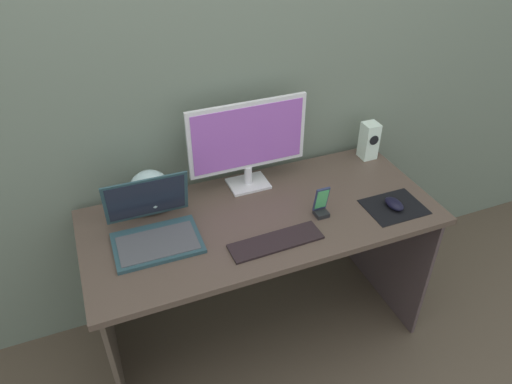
# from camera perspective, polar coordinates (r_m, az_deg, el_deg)

# --- Properties ---
(ground_plane) EXTENTS (8.00, 8.00, 0.00)m
(ground_plane) POSITION_cam_1_polar(r_m,az_deg,el_deg) (2.57, 0.61, -16.00)
(ground_plane) COLOR brown
(wall_back) EXTENTS (6.00, 0.04, 2.50)m
(wall_back) POSITION_cam_1_polar(r_m,az_deg,el_deg) (2.10, -3.29, 14.21)
(wall_back) COLOR slate
(wall_back) RESTS_ON ground_plane
(desk) EXTENTS (1.50, 0.66, 0.75)m
(desk) POSITION_cam_1_polar(r_m,az_deg,el_deg) (2.13, 0.71, -5.96)
(desk) COLOR #503F35
(desk) RESTS_ON ground_plane
(monitor) EXTENTS (0.54, 0.14, 0.41)m
(monitor) POSITION_cam_1_polar(r_m,az_deg,el_deg) (2.09, -0.98, 6.09)
(monitor) COLOR silver
(monitor) RESTS_ON desk
(speaker_right) EXTENTS (0.08, 0.08, 0.19)m
(speaker_right) POSITION_cam_1_polar(r_m,az_deg,el_deg) (2.43, 13.31, 5.98)
(speaker_right) COLOR white
(speaker_right) RESTS_ON desk
(laptop) EXTENTS (0.34, 0.30, 0.23)m
(laptop) POSITION_cam_1_polar(r_m,az_deg,el_deg) (1.93, -12.09, -4.18)
(laptop) COLOR #28434B
(laptop) RESTS_ON desk
(fishbowl) EXTENTS (0.18, 0.18, 0.18)m
(fishbowl) POSITION_cam_1_polar(r_m,az_deg,el_deg) (2.07, -12.46, 0.12)
(fishbowl) COLOR silver
(fishbowl) RESTS_ON desk
(keyboard_external) EXTENTS (0.38, 0.12, 0.01)m
(keyboard_external) POSITION_cam_1_polar(r_m,az_deg,el_deg) (1.90, 2.38, -5.92)
(keyboard_external) COLOR black
(keyboard_external) RESTS_ON desk
(mousepad) EXTENTS (0.25, 0.20, 0.00)m
(mousepad) POSITION_cam_1_polar(r_m,az_deg,el_deg) (2.16, 16.11, -1.71)
(mousepad) COLOR black
(mousepad) RESTS_ON desk
(mouse) EXTENTS (0.07, 0.10, 0.04)m
(mouse) POSITION_cam_1_polar(r_m,az_deg,el_deg) (2.14, 16.13, -1.36)
(mouse) COLOR black
(mouse) RESTS_ON mousepad
(phone_in_dock) EXTENTS (0.06, 0.05, 0.14)m
(phone_in_dock) POSITION_cam_1_polar(r_m,az_deg,el_deg) (2.02, 7.77, -1.60)
(phone_in_dock) COLOR black
(phone_in_dock) RESTS_ON desk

